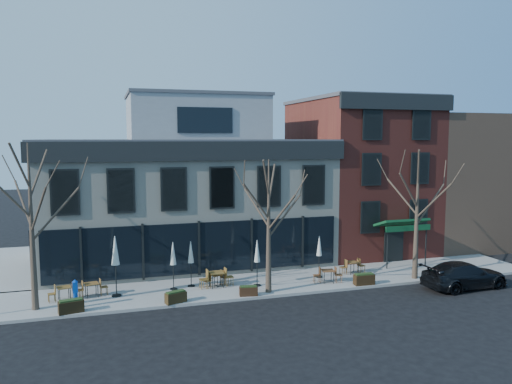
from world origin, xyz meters
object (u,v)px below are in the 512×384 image
object	(u,v)px
cafe_set_0	(64,292)
umbrella_0	(115,254)
parked_sedan	(464,275)
call_box	(75,293)

from	to	relation	value
cafe_set_0	umbrella_0	xyz separation A→B (m)	(2.53, -0.11, 1.79)
parked_sedan	call_box	bearing A→B (deg)	79.84
parked_sedan	call_box	size ratio (longest dim) A/B	3.59
parked_sedan	call_box	world-z (taller)	call_box
parked_sedan	umbrella_0	bearing A→B (deg)	75.35
parked_sedan	umbrella_0	world-z (taller)	umbrella_0
call_box	parked_sedan	bearing A→B (deg)	-6.70
cafe_set_0	umbrella_0	world-z (taller)	umbrella_0
call_box	cafe_set_0	xyz separation A→B (m)	(-0.61, 1.37, -0.31)
call_box	cafe_set_0	bearing A→B (deg)	114.04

